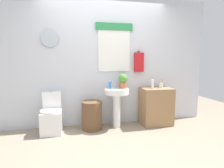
% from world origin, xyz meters
% --- Properties ---
extents(ground_plane, '(8.00, 8.00, 0.00)m').
position_xyz_m(ground_plane, '(0.00, 0.00, 0.00)').
color(ground_plane, gray).
extents(back_wall, '(4.40, 0.18, 2.60)m').
position_xyz_m(back_wall, '(0.00, 1.15, 1.31)').
color(back_wall, silver).
rests_on(back_wall, ground_plane).
extents(toilet, '(0.38, 0.51, 0.75)m').
position_xyz_m(toilet, '(-1.05, 0.88, 0.29)').
color(toilet, white).
rests_on(toilet, ground_plane).
extents(laundry_hamper, '(0.39, 0.39, 0.54)m').
position_xyz_m(laundry_hamper, '(-0.31, 0.85, 0.27)').
color(laundry_hamper, brown).
rests_on(laundry_hamper, ground_plane).
extents(pedestal_sink, '(0.49, 0.49, 0.77)m').
position_xyz_m(pedestal_sink, '(0.18, 0.85, 0.57)').
color(pedestal_sink, white).
rests_on(pedestal_sink, ground_plane).
extents(faucet, '(0.03, 0.03, 0.10)m').
position_xyz_m(faucet, '(0.18, 0.97, 0.82)').
color(faucet, silver).
rests_on(faucet, pedestal_sink).
extents(wooden_cabinet, '(0.61, 0.44, 0.76)m').
position_xyz_m(wooden_cabinet, '(1.02, 0.85, 0.38)').
color(wooden_cabinet, '#9E754C').
rests_on(wooden_cabinet, ground_plane).
extents(soap_bottle, '(0.05, 0.05, 0.14)m').
position_xyz_m(soap_bottle, '(0.06, 0.90, 0.84)').
color(soap_bottle, '#2D6BB7').
rests_on(soap_bottle, pedestal_sink).
extents(potted_plant, '(0.18, 0.18, 0.29)m').
position_xyz_m(potted_plant, '(0.32, 0.91, 0.93)').
color(potted_plant, '#AD5B38').
rests_on(potted_plant, pedestal_sink).
extents(lotion_bottle, '(0.05, 0.05, 0.18)m').
position_xyz_m(lotion_bottle, '(0.92, 0.81, 0.85)').
color(lotion_bottle, white).
rests_on(lotion_bottle, wooden_cabinet).
extents(toothbrush_cup, '(0.08, 0.08, 0.19)m').
position_xyz_m(toothbrush_cup, '(1.13, 0.87, 0.82)').
color(toothbrush_cup, silver).
rests_on(toothbrush_cup, wooden_cabinet).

